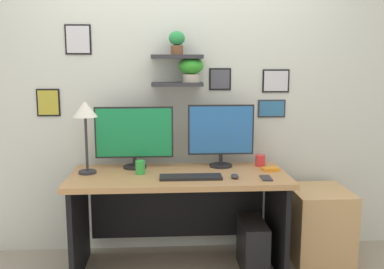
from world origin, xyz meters
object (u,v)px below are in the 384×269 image
at_px(monitor_left, 134,135).
at_px(cell_phone, 266,178).
at_px(desk, 179,199).
at_px(pen_cup, 140,167).
at_px(coffee_mug, 260,160).
at_px(drawer_cabinet, 319,225).
at_px(monitor_right, 221,133).
at_px(computer_tower_right, 253,246).
at_px(keyboard, 191,177).
at_px(computer_mouse, 235,176).
at_px(desk_lamp, 85,116).
at_px(scissors_tray, 270,169).

distance_m(monitor_left, cell_phone, 1.06).
xyz_separation_m(desk, pen_cup, (-0.28, -0.04, 0.26)).
height_order(coffee_mug, drawer_cabinet, coffee_mug).
height_order(desk, monitor_right, monitor_right).
height_order(monitor_right, computer_tower_right, monitor_right).
xyz_separation_m(monitor_left, computer_tower_right, (0.89, -0.27, -0.81)).
distance_m(desk, keyboard, 0.30).
bearing_deg(monitor_left, monitor_right, -0.01).
height_order(computer_mouse, pen_cup, pen_cup).
bearing_deg(keyboard, cell_phone, -4.32).
bearing_deg(computer_mouse, desk, 152.62).
distance_m(monitor_left, desk_lamp, 0.41).
xyz_separation_m(computer_mouse, scissors_tray, (0.31, 0.20, -0.00)).
bearing_deg(monitor_right, monitor_left, 179.99).
distance_m(monitor_left, computer_mouse, 0.85).
xyz_separation_m(monitor_left, desk_lamp, (-0.34, -0.16, 0.17)).
xyz_separation_m(cell_phone, computer_tower_right, (-0.06, 0.12, -0.56)).
bearing_deg(scissors_tray, monitor_left, 170.94).
bearing_deg(monitor_right, desk_lamp, -171.13).
relative_size(cell_phone, pen_cup, 1.40).
bearing_deg(monitor_left, desk_lamp, -154.94).
bearing_deg(monitor_left, computer_tower_right, -16.69).
relative_size(monitor_right, scissors_tray, 4.30).
bearing_deg(computer_tower_right, cell_phone, -64.72).
bearing_deg(desk_lamp, monitor_right, 8.87).
bearing_deg(keyboard, computer_mouse, -2.74).
bearing_deg(monitor_left, scissors_tray, -9.06).
xyz_separation_m(desk, cell_phone, (0.61, -0.23, 0.22)).
relative_size(computer_mouse, desk_lamp, 0.17).
bearing_deg(scissors_tray, computer_mouse, -146.66).
distance_m(desk, monitor_right, 0.61).
height_order(computer_mouse, cell_phone, computer_mouse).
height_order(desk_lamp, scissors_tray, desk_lamp).
xyz_separation_m(monitor_left, scissors_tray, (1.03, -0.16, -0.24)).
bearing_deg(desk, cell_phone, -20.45).
bearing_deg(desk, monitor_right, 25.78).
distance_m(desk_lamp, pen_cup, 0.55).
height_order(scissors_tray, computer_tower_right, scissors_tray).
height_order(desk_lamp, pen_cup, desk_lamp).
distance_m(desk, scissors_tray, 0.73).
relative_size(monitor_left, keyboard, 1.37).
bearing_deg(pen_cup, desk_lamp, 173.58).
distance_m(desk, desk_lamp, 0.93).
bearing_deg(computer_mouse, drawer_cabinet, 18.74).
height_order(keyboard, computer_tower_right, keyboard).
xyz_separation_m(cell_phone, drawer_cabinet, (0.50, 0.27, -0.47)).
bearing_deg(cell_phone, monitor_right, 127.12).
bearing_deg(monitor_right, desk, -154.22).
bearing_deg(pen_cup, keyboard, -22.26).
bearing_deg(computer_tower_right, desk, 169.35).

